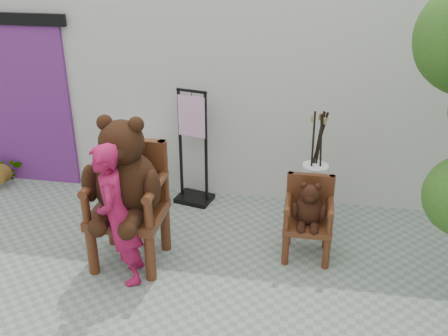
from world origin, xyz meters
name	(u,v)px	position (x,y,z in m)	size (l,w,h in m)	color
ground_plane	(210,330)	(0.00, 0.00, 0.00)	(60.00, 60.00, 0.00)	gray
back_wall	(256,77)	(0.00, 3.10, 1.50)	(9.00, 1.00, 3.00)	beige
doorway	(28,101)	(-3.00, 2.58, 1.16)	(1.40, 0.11, 2.33)	#62246C
chair_big	(126,183)	(-1.06, 0.93, 0.93)	(0.81, 0.87, 1.66)	#401D0D
chair_small	(309,211)	(0.81, 1.37, 0.54)	(0.52, 0.49, 0.90)	#401D0D
person	(118,216)	(-1.04, 0.60, 0.75)	(0.55, 0.36, 1.50)	#99123F
cafe_table	(134,170)	(-1.45, 2.23, 0.44)	(0.60, 0.60, 0.70)	white
display_stand	(193,160)	(-0.69, 2.35, 0.58)	(0.52, 0.44, 1.51)	black
stool_bucket	(315,178)	(0.85, 1.97, 0.64)	(0.32, 0.32, 1.45)	white
potted_plant	(4,169)	(-3.40, 2.35, 0.24)	(0.43, 0.37, 0.47)	#1B3E11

